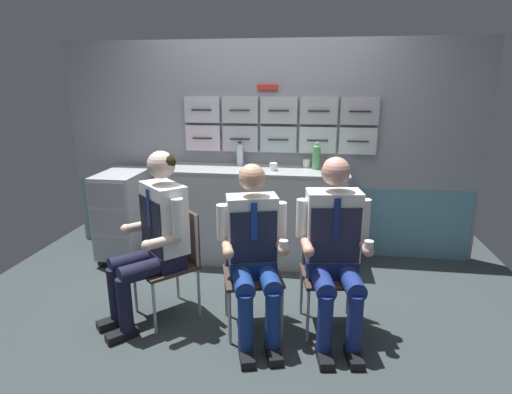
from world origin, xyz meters
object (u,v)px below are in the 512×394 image
crew_member_by_counter (334,242)px  water_bottle_tall (240,154)px  service_trolley (125,212)px  folding_chair_left (176,252)px  crew_member_right (254,247)px  crew_member_left (155,231)px  folding_chair_right (251,259)px  coffee_cup_spare (273,167)px  folding_chair_by_counter (329,259)px

crew_member_by_counter → water_bottle_tall: 1.65m
service_trolley → folding_chair_left: service_trolley is taller
folding_chair_left → crew_member_right: bearing=-18.1°
service_trolley → crew_member_by_counter: 2.30m
service_trolley → crew_member_by_counter: bearing=-27.3°
crew_member_by_counter → water_bottle_tall: (-0.90, 1.34, 0.36)m
crew_member_left → crew_member_by_counter: size_ratio=1.01×
service_trolley → folding_chair_left: size_ratio=1.09×
folding_chair_right → coffee_cup_spare: 1.16m
service_trolley → folding_chair_left: 1.27m
crew_member_left → crew_member_right: 0.75m
service_trolley → crew_member_by_counter: crew_member_by_counter is taller
folding_chair_left → crew_member_left: 0.26m
folding_chair_left → folding_chair_right: bearing=-5.0°
folding_chair_by_counter → service_trolley: bearing=156.0°
crew_member_left → service_trolley: bearing=125.9°
folding_chair_right → folding_chair_by_counter: bearing=8.6°
service_trolley → water_bottle_tall: (1.14, 0.29, 0.57)m
crew_member_left → crew_member_right: (0.74, -0.09, -0.04)m
coffee_cup_spare → folding_chair_by_counter: bearing=-62.4°
folding_chair_right → crew_member_right: size_ratio=0.67×
crew_member_left → coffee_cup_spare: bearing=56.4°
folding_chair_by_counter → crew_member_by_counter: (0.02, -0.16, 0.19)m
folding_chair_right → crew_member_by_counter: crew_member_by_counter is taller
folding_chair_left → crew_member_by_counter: bearing=-5.9°
folding_chair_right → crew_member_right: (0.05, -0.15, 0.16)m
crew_member_right → crew_member_left: bearing=172.7°
service_trolley → crew_member_left: (0.75, -1.04, 0.23)m
folding_chair_by_counter → folding_chair_left: bearing=-178.3°
folding_chair_right → water_bottle_tall: bearing=103.6°
folding_chair_left → coffee_cup_spare: 1.29m
service_trolley → crew_member_left: crew_member_left is taller
coffee_cup_spare → crew_member_left: bearing=-123.6°
service_trolley → folding_chair_right: service_trolley is taller
crew_member_by_counter → folding_chair_by_counter: bearing=99.1°
crew_member_left → coffee_cup_spare: crew_member_left is taller
service_trolley → coffee_cup_spare: (1.50, 0.08, 0.50)m
folding_chair_right → water_bottle_tall: size_ratio=3.45×
crew_member_left → water_bottle_tall: size_ratio=5.38×
folding_chair_by_counter → crew_member_left: bearing=-173.4°
folding_chair_left → coffee_cup_spare: coffee_cup_spare is taller
service_trolley → crew_member_right: size_ratio=0.73×
crew_member_right → folding_chair_by_counter: bearing=24.8°
folding_chair_left → crew_member_left: size_ratio=0.64×
folding_chair_right → crew_member_left: bearing=-175.1°
folding_chair_right → folding_chair_by_counter: size_ratio=1.00×
water_bottle_tall → crew_member_right: bearing=-76.1°
crew_member_left → crew_member_by_counter: (1.28, -0.01, -0.01)m
crew_member_right → crew_member_by_counter: crew_member_by_counter is taller
service_trolley → coffee_cup_spare: size_ratio=12.25×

